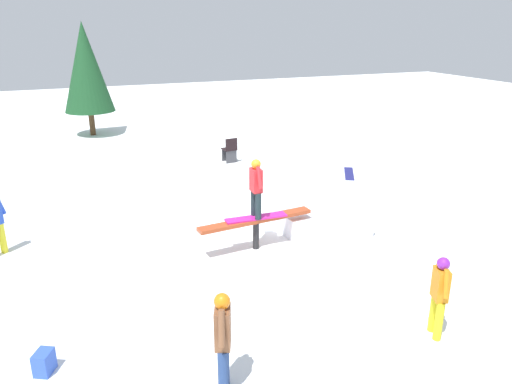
% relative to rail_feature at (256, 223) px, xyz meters
% --- Properties ---
extents(ground_plane, '(60.00, 60.00, 0.00)m').
position_rel_rail_feature_xyz_m(ground_plane, '(0.00, 0.00, -0.61)').
color(ground_plane, white).
extents(rail_feature, '(2.67, 0.54, 0.72)m').
position_rel_rail_feature_xyz_m(rail_feature, '(0.00, 0.00, 0.00)').
color(rail_feature, black).
rests_on(rail_feature, ground).
extents(snow_kicker_ramp, '(1.94, 1.67, 0.49)m').
position_rel_rail_feature_xyz_m(snow_kicker_ramp, '(-1.78, -0.18, -0.37)').
color(snow_kicker_ramp, white).
rests_on(snow_kicker_ramp, ground).
extents(main_rider_on_rail, '(1.38, 0.65, 1.32)m').
position_rel_rail_feature_xyz_m(main_rider_on_rail, '(0.00, 0.00, 0.74)').
color(main_rider_on_rail, '#C91E8C').
rests_on(main_rider_on_rail, rail_feature).
extents(bystander_orange, '(0.29, 0.54, 1.37)m').
position_rel_rail_feature_xyz_m(bystander_orange, '(-1.45, 4.03, 0.16)').
color(bystander_orange, yellow).
rests_on(bystander_orange, ground).
extents(bystander_brown, '(0.31, 0.59, 1.50)m').
position_rel_rail_feature_xyz_m(bystander_brown, '(2.07, 3.96, 0.23)').
color(bystander_brown, navy).
rests_on(bystander_brown, ground).
extents(loose_snowboard_navy, '(0.95, 1.36, 0.02)m').
position_rel_rail_feature_xyz_m(loose_snowboard_navy, '(-4.92, -4.03, -0.60)').
color(loose_snowboard_navy, navy).
rests_on(loose_snowboard_navy, ground).
extents(folding_chair, '(0.49, 0.49, 0.88)m').
position_rel_rail_feature_xyz_m(folding_chair, '(-1.78, -6.85, -0.20)').
color(folding_chair, '#3F3F44').
rests_on(folding_chair, ground).
extents(backpack_on_snow, '(0.34, 0.37, 0.34)m').
position_rel_rail_feature_xyz_m(backpack_on_snow, '(4.34, 2.66, -0.44)').
color(backpack_on_snow, blue).
rests_on(backpack_on_snow, ground).
extents(pine_tree_far, '(2.08, 2.08, 4.73)m').
position_rel_rail_feature_xyz_m(pine_tree_far, '(2.32, -13.20, 2.26)').
color(pine_tree_far, '#4C331E').
rests_on(pine_tree_far, ground).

